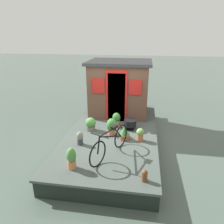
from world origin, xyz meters
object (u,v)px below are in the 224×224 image
(potted_plant_geranium, at_px, (91,124))
(potted_plant_sage, at_px, (124,133))
(potted_plant_mint, at_px, (80,138))
(potted_plant_lavender, at_px, (116,120))
(potted_plant_thyme, at_px, (71,158))
(potted_plant_succulent, at_px, (112,126))
(mooring_bollard, at_px, (145,175))
(charcoal_grill, at_px, (130,123))
(potted_plant_fern, at_px, (140,134))
(bicycle, at_px, (110,143))
(houseboat_cabin, at_px, (120,87))

(potted_plant_geranium, xyz_separation_m, potted_plant_sage, (-0.46, -1.14, -0.01))
(potted_plant_mint, bearing_deg, potted_plant_lavender, -32.87)
(potted_plant_thyme, relative_size, potted_plant_sage, 1.25)
(potted_plant_thyme, bearing_deg, potted_plant_succulent, -18.77)
(potted_plant_thyme, xyz_separation_m, mooring_bollard, (-0.20, -1.67, -0.12))
(charcoal_grill, bearing_deg, potted_plant_fern, -154.96)
(potted_plant_mint, bearing_deg, potted_plant_thyme, -172.85)
(bicycle, relative_size, potted_plant_lavender, 3.15)
(houseboat_cabin, bearing_deg, potted_plant_succulent, -179.82)
(bicycle, xyz_separation_m, potted_plant_sage, (0.95, -0.26, -0.16))
(bicycle, xyz_separation_m, potted_plant_mint, (0.45, 0.93, -0.16))
(houseboat_cabin, relative_size, potted_plant_geranium, 5.41)
(bicycle, relative_size, mooring_bollard, 5.87)
(potted_plant_fern, bearing_deg, potted_plant_geranium, 73.41)
(potted_plant_succulent, distance_m, mooring_bollard, 2.32)
(potted_plant_succulent, bearing_deg, potted_plant_mint, 134.30)
(potted_plant_lavender, bearing_deg, potted_plant_thyme, 163.76)
(mooring_bollard, bearing_deg, houseboat_cabin, 14.43)
(potted_plant_sage, relative_size, mooring_bollard, 1.56)
(potted_plant_sage, bearing_deg, potted_plant_succulent, 58.23)
(bicycle, xyz_separation_m, potted_plant_succulent, (1.21, 0.15, -0.09))
(potted_plant_mint, relative_size, mooring_bollard, 1.45)
(potted_plant_mint, height_order, potted_plant_fern, potted_plant_mint)
(potted_plant_fern, height_order, mooring_bollard, potted_plant_fern)
(potted_plant_succulent, bearing_deg, mooring_bollard, -153.65)
(potted_plant_succulent, bearing_deg, potted_plant_thyme, 161.23)
(potted_plant_thyme, height_order, mooring_bollard, potted_plant_thyme)
(houseboat_cabin, height_order, potted_plant_sage, houseboat_cabin)
(houseboat_cabin, bearing_deg, potted_plant_geranium, 157.83)
(houseboat_cabin, bearing_deg, potted_plant_mint, 164.09)
(potted_plant_lavender, height_order, potted_plant_sage, potted_plant_lavender)
(potted_plant_fern, distance_m, potted_plant_sage, 0.46)
(potted_plant_sage, bearing_deg, mooring_bollard, -161.43)
(potted_plant_fern, relative_size, charcoal_grill, 0.99)
(mooring_bollard, bearing_deg, charcoal_grill, 11.05)
(houseboat_cabin, relative_size, mooring_bollard, 8.56)
(potted_plant_sage, bearing_deg, potted_plant_geranium, 68.00)
(charcoal_grill, bearing_deg, mooring_bollard, -168.95)
(charcoal_grill, distance_m, mooring_bollard, 2.59)
(potted_plant_mint, height_order, mooring_bollard, potted_plant_mint)
(potted_plant_lavender, relative_size, potted_plant_sage, 1.19)
(potted_plant_mint, xyz_separation_m, potted_plant_fern, (0.48, -1.65, 0.01))
(potted_plant_thyme, bearing_deg, houseboat_cabin, -9.37)
(potted_plant_sage, bearing_deg, bicycle, 164.43)
(potted_plant_succulent, distance_m, potted_plant_mint, 1.09)
(charcoal_grill, bearing_deg, potted_plant_succulent, 130.88)
(houseboat_cabin, bearing_deg, charcoal_grill, -160.04)
(potted_plant_mint, bearing_deg, charcoal_grill, -47.04)
(bicycle, bearing_deg, mooring_bollard, -134.83)
(bicycle, height_order, potted_plant_lavender, bicycle)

